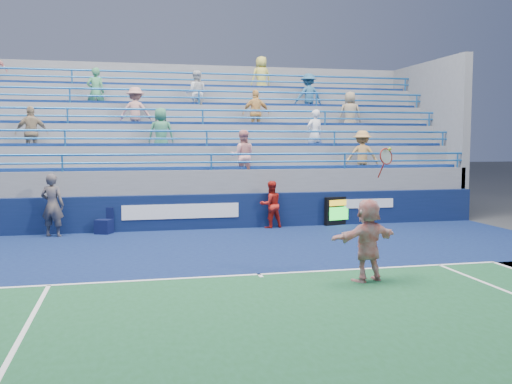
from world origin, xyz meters
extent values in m
plane|color=#333538|center=(0.00, 0.00, 0.00)|extent=(120.00, 120.00, 0.00)
cube|color=#0D1745|center=(0.00, 2.20, 0.01)|extent=(18.00, 8.40, 0.02)
cube|color=white|center=(0.00, 0.00, 0.02)|extent=(11.00, 0.10, 0.01)
cube|color=white|center=(0.00, -0.10, 0.02)|extent=(0.08, 0.30, 0.01)
cube|color=#0A183B|center=(0.00, 6.50, 0.55)|extent=(18.00, 0.30, 1.10)
cube|color=white|center=(-1.00, 6.34, 0.60)|extent=(3.60, 0.02, 0.45)
cube|color=white|center=(5.20, 6.34, 0.70)|extent=(1.80, 0.02, 0.30)
cube|color=slate|center=(0.00, 9.45, 0.55)|extent=(18.00, 5.60, 1.10)
cube|color=slate|center=(0.00, 9.45, 0.93)|extent=(18.00, 5.60, 1.85)
cube|color=navy|center=(0.00, 7.10, 1.90)|extent=(17.40, 0.45, 0.10)
cylinder|color=#2065AF|center=(0.00, 6.70, 2.35)|extent=(18.00, 0.07, 0.07)
cube|color=slate|center=(0.00, 9.95, 1.30)|extent=(18.00, 4.60, 2.60)
cube|color=navy|center=(0.00, 8.10, 2.65)|extent=(17.40, 0.45, 0.10)
cylinder|color=#2065AF|center=(0.00, 7.70, 3.10)|extent=(18.00, 0.07, 0.07)
cube|color=slate|center=(0.00, 10.45, 1.68)|extent=(18.00, 3.60, 3.35)
cube|color=navy|center=(0.00, 9.10, 3.40)|extent=(17.40, 0.45, 0.10)
cylinder|color=#2065AF|center=(0.00, 8.70, 3.85)|extent=(18.00, 0.07, 0.07)
cube|color=slate|center=(0.00, 10.95, 2.05)|extent=(18.00, 2.60, 4.10)
cube|color=navy|center=(0.00, 10.10, 4.15)|extent=(17.40, 0.45, 0.10)
cylinder|color=#2065AF|center=(0.00, 9.70, 4.60)|extent=(18.00, 0.07, 0.07)
cube|color=slate|center=(0.00, 11.45, 2.42)|extent=(18.00, 1.60, 4.85)
cube|color=navy|center=(0.00, 11.10, 4.90)|extent=(17.40, 0.45, 0.10)
cylinder|color=#2065AF|center=(0.00, 10.70, 5.35)|extent=(18.00, 0.07, 0.07)
imported|color=#E8AD5A|center=(2.00, 9.10, 3.78)|extent=(1.00, 0.42, 1.70)
imported|color=#9B8467|center=(-5.54, 8.10, 3.03)|extent=(1.07, 0.65, 1.70)
imported|color=tan|center=(5.29, 7.10, 2.28)|extent=(1.23, 0.92, 1.70)
imported|color=#3F8B5A|center=(-3.65, 10.10, 4.53)|extent=(0.65, 0.45, 1.70)
imported|color=#377957|center=(-1.48, 8.10, 3.03)|extent=(0.85, 0.57, 1.70)
imported|color=white|center=(3.91, 8.10, 3.03)|extent=(0.70, 0.55, 1.70)
imported|color=silver|center=(-0.06, 10.10, 4.53)|extent=(0.90, 0.75, 1.70)
imported|color=#2C6085|center=(4.31, 10.10, 4.53)|extent=(1.17, 0.77, 1.70)
imported|color=pink|center=(1.09, 7.10, 2.28)|extent=(0.91, 0.76, 1.70)
imported|color=#E2D558|center=(2.67, 11.10, 5.28)|extent=(0.92, 0.69, 1.70)
imported|color=#9E8969|center=(5.63, 9.10, 3.78)|extent=(0.94, 0.74, 1.70)
imported|color=tan|center=(-2.28, 9.10, 3.78)|extent=(1.18, 0.79, 1.70)
cube|color=black|center=(4.32, 6.40, 0.47)|extent=(1.35, 0.49, 0.94)
cube|color=gold|center=(4.32, 6.31, 0.75)|extent=(1.16, 0.02, 0.19)
cube|color=#19E533|center=(4.32, 6.31, 0.40)|extent=(1.16, 0.02, 0.42)
cube|color=#0B1137|center=(-3.31, 6.19, 0.22)|extent=(0.58, 0.58, 0.44)
cube|color=#0B1137|center=(-3.31, 6.38, 0.61)|extent=(0.42, 0.23, 0.34)
imported|color=white|center=(1.96, -0.97, 0.82)|extent=(1.59, 0.88, 1.64)
torus|color=#A01B13|center=(2.31, -0.97, 2.46)|extent=(0.34, 0.19, 0.33)
cylinder|color=#A01B13|center=(2.21, -0.97, 2.18)|extent=(0.07, 0.19, 0.30)
sphere|color=#CCD832|center=(2.36, -1.02, 2.60)|extent=(0.07, 0.07, 0.07)
imported|color=#141C38|center=(-4.73, 5.97, 0.92)|extent=(0.78, 0.63, 1.84)
imported|color=#B41D14|center=(1.83, 6.24, 0.75)|extent=(0.83, 0.70, 1.51)
camera|label=1|loc=(-2.61, -11.22, 2.73)|focal=40.00mm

